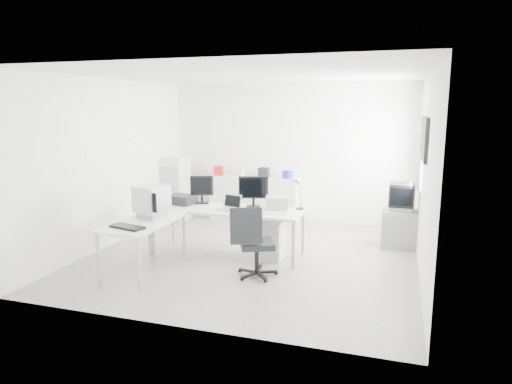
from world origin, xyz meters
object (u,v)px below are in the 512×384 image
(laser_printer, at_px, (277,203))
(crt_monitor, at_px, (152,203))
(tv_cabinet, at_px, (399,229))
(crt_tv, at_px, (401,197))
(inkjet_printer, at_px, (182,200))
(main_desk, at_px, (228,232))
(lcd_monitor_large, at_px, (253,192))
(filing_cabinet, at_px, (176,188))
(laptop, at_px, (228,202))
(sideboard, at_px, (255,199))
(side_desk, at_px, (145,247))
(drawer_pedestal, at_px, (271,239))
(office_chair, at_px, (257,241))
(lcd_monitor_small, at_px, (202,189))

(laser_printer, xyz_separation_m, crt_monitor, (-1.60, -1.07, 0.11))
(crt_monitor, bearing_deg, tv_cabinet, 46.79)
(crt_tv, bearing_deg, inkjet_printer, -162.15)
(tv_cabinet, bearing_deg, main_desk, -155.08)
(inkjet_printer, relative_size, laser_printer, 1.21)
(lcd_monitor_large, height_order, filing_cabinet, filing_cabinet)
(lcd_monitor_large, distance_m, laser_printer, 0.43)
(laptop, relative_size, sideboard, 0.21)
(main_desk, bearing_deg, side_desk, -127.69)
(laptop, bearing_deg, drawer_pedestal, 28.75)
(drawer_pedestal, xyz_separation_m, sideboard, (-0.97, 2.22, 0.16))
(crt_monitor, relative_size, office_chair, 0.42)
(main_desk, height_order, laptop, laptop)
(laptop, relative_size, crt_monitor, 0.89)
(crt_tv, bearing_deg, lcd_monitor_large, -156.92)
(office_chair, bearing_deg, filing_cabinet, 109.83)
(crt_monitor, bearing_deg, lcd_monitor_small, 90.75)
(main_desk, bearing_deg, filing_cabinet, 134.98)
(side_desk, relative_size, laptop, 3.68)
(sideboard, bearing_deg, lcd_monitor_small, -97.85)
(laptop, bearing_deg, office_chair, -29.31)
(main_desk, relative_size, side_desk, 1.71)
(inkjet_printer, relative_size, laptop, 1.11)
(laptop, height_order, crt_tv, crt_tv)
(inkjet_printer, relative_size, crt_tv, 0.85)
(lcd_monitor_small, height_order, filing_cabinet, filing_cabinet)
(inkjet_printer, relative_size, filing_cabinet, 0.32)
(laptop, relative_size, tv_cabinet, 0.60)
(lcd_monitor_large, bearing_deg, office_chair, -86.57)
(inkjet_printer, height_order, lcd_monitor_small, lcd_monitor_small)
(main_desk, height_order, lcd_monitor_large, lcd_monitor_large)
(drawer_pedestal, bearing_deg, lcd_monitor_small, 170.91)
(crt_monitor, xyz_separation_m, sideboard, (0.58, 3.12, -0.51))
(crt_monitor, bearing_deg, side_desk, -73.99)
(filing_cabinet, bearing_deg, drawer_pedestal, -35.37)
(lcd_monitor_large, relative_size, crt_monitor, 1.14)
(lcd_monitor_large, distance_m, crt_monitor, 1.63)
(side_desk, distance_m, laptop, 1.43)
(lcd_monitor_small, distance_m, laptop, 0.70)
(laser_printer, distance_m, filing_cabinet, 3.12)
(drawer_pedestal, height_order, tv_cabinet, tv_cabinet)
(office_chair, xyz_separation_m, filing_cabinet, (-2.61, 2.66, 0.14))
(inkjet_printer, bearing_deg, side_desk, -81.12)
(main_desk, distance_m, crt_tv, 2.93)
(office_chair, bearing_deg, main_desk, 108.46)
(lcd_monitor_large, bearing_deg, tv_cabinet, 6.30)
(office_chair, bearing_deg, tv_cabinet, 21.99)
(inkjet_printer, bearing_deg, crt_monitor, -81.12)
(main_desk, relative_size, laptop, 6.31)
(laptop, height_order, laser_printer, laptop)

